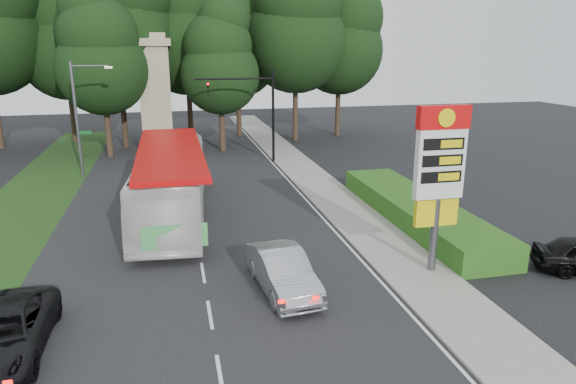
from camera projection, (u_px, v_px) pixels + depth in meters
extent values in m
plane|color=black|center=(211.00, 322.00, 17.34)|extent=(120.00, 120.00, 0.00)
cube|color=black|center=(193.00, 213.00, 28.58)|extent=(14.00, 80.00, 0.02)
cube|color=gray|center=(338.00, 202.00, 30.40)|extent=(3.00, 80.00, 0.12)
cube|color=#193814|center=(35.00, 195.00, 32.15)|extent=(5.00, 50.00, 0.02)
cube|color=#285316|center=(416.00, 211.00, 27.15)|extent=(3.00, 14.00, 1.20)
cylinder|color=#59595E|center=(434.00, 236.00, 20.76)|extent=(0.32, 0.32, 3.20)
cube|color=#D7C70B|center=(436.00, 212.00, 20.48)|extent=(1.80, 0.25, 1.10)
cube|color=silver|center=(440.00, 163.00, 19.93)|extent=(2.00, 0.35, 2.80)
cube|color=#B9090A|center=(444.00, 117.00, 19.44)|extent=(2.10, 0.40, 0.90)
cylinder|color=#D7C70B|center=(447.00, 118.00, 19.23)|extent=(0.70, 0.05, 0.70)
cube|color=black|center=(444.00, 144.00, 19.54)|extent=(1.70, 0.04, 0.45)
cube|color=black|center=(443.00, 161.00, 19.71)|extent=(1.70, 0.04, 0.45)
cube|color=black|center=(441.00, 177.00, 19.89)|extent=(1.70, 0.04, 0.45)
cylinder|color=black|center=(273.00, 117.00, 40.35)|extent=(0.20, 0.20, 7.20)
cylinder|color=black|center=(234.00, 79.00, 38.88)|extent=(6.00, 0.14, 0.14)
imported|color=black|center=(208.00, 83.00, 38.51)|extent=(0.18, 0.22, 1.10)
sphere|color=#FF0C05|center=(208.00, 84.00, 38.40)|extent=(0.18, 0.18, 0.18)
cylinder|color=#59595E|center=(77.00, 121.00, 35.30)|extent=(0.20, 0.20, 8.00)
cylinder|color=#59595E|center=(90.00, 66.00, 34.54)|extent=(2.40, 0.12, 0.12)
cube|color=#FFE599|center=(108.00, 67.00, 34.83)|extent=(0.50, 0.22, 0.14)
cube|color=#0C591E|center=(85.00, 133.00, 35.62)|extent=(0.85, 0.04, 0.22)
cube|color=#0C591E|center=(80.00, 136.00, 36.02)|extent=(0.04, 0.85, 0.22)
cube|color=tan|center=(156.00, 101.00, 43.78)|extent=(2.50, 2.50, 9.00)
cube|color=tan|center=(152.00, 42.00, 42.46)|extent=(3.00, 3.00, 0.60)
cube|color=tan|center=(152.00, 36.00, 42.33)|extent=(2.20, 2.20, 0.50)
cylinder|color=#2D2116|center=(73.00, 114.00, 49.11)|extent=(0.50, 0.50, 5.40)
sphere|color=black|center=(66.00, 54.00, 47.59)|extent=(8.40, 8.40, 8.40)
sphere|color=black|center=(62.00, 20.00, 46.76)|extent=(7.20, 7.20, 7.20)
cylinder|color=#2D2116|center=(123.00, 112.00, 46.29)|extent=(0.50, 0.50, 6.48)
sphere|color=black|center=(117.00, 35.00, 44.46)|extent=(10.08, 10.08, 10.08)
cylinder|color=#2D2116|center=(190.00, 111.00, 49.53)|extent=(0.50, 0.50, 5.94)
sphere|color=black|center=(187.00, 45.00, 47.86)|extent=(9.24, 9.24, 9.24)
sphere|color=black|center=(185.00, 8.00, 46.95)|extent=(7.92, 7.92, 7.92)
cylinder|color=#2D2116|center=(239.00, 111.00, 52.59)|extent=(0.50, 0.50, 5.22)
sphere|color=black|center=(237.00, 57.00, 51.11)|extent=(8.12, 8.12, 8.12)
sphere|color=black|center=(237.00, 26.00, 50.32)|extent=(6.96, 6.96, 6.96)
cylinder|color=#2D2116|center=(295.00, 109.00, 49.79)|extent=(0.50, 0.50, 6.12)
sphere|color=black|center=(296.00, 42.00, 48.07)|extent=(9.52, 9.52, 9.52)
sphere|color=black|center=(296.00, 4.00, 47.13)|extent=(8.16, 8.16, 8.16)
cylinder|color=#2D2116|center=(338.00, 108.00, 52.82)|extent=(0.50, 0.50, 5.58)
sphere|color=black|center=(339.00, 51.00, 51.25)|extent=(8.68, 8.68, 8.68)
sphere|color=black|center=(340.00, 18.00, 50.40)|extent=(7.44, 7.44, 7.44)
cylinder|color=#2D2116|center=(108.00, 129.00, 42.57)|extent=(0.50, 0.50, 4.68)
sphere|color=black|center=(102.00, 70.00, 41.25)|extent=(7.28, 7.28, 7.28)
sphere|color=black|center=(99.00, 36.00, 40.54)|extent=(6.24, 6.24, 6.24)
sphere|color=black|center=(96.00, 6.00, 39.93)|extent=(4.68, 4.68, 4.68)
cylinder|color=#2D2116|center=(222.00, 127.00, 45.14)|extent=(0.50, 0.50, 4.32)
sphere|color=black|center=(220.00, 75.00, 43.92)|extent=(6.72, 6.72, 6.72)
sphere|color=black|center=(219.00, 46.00, 43.27)|extent=(5.76, 5.76, 5.76)
sphere|color=black|center=(218.00, 20.00, 42.71)|extent=(4.32, 4.32, 4.32)
imported|color=white|center=(172.00, 184.00, 27.44)|extent=(4.19, 13.86, 3.81)
imported|color=#B0B2B8|center=(283.00, 271.00, 19.37)|extent=(2.16, 4.98, 1.59)
imported|color=black|center=(3.00, 333.00, 15.31)|extent=(2.47, 5.33, 1.48)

